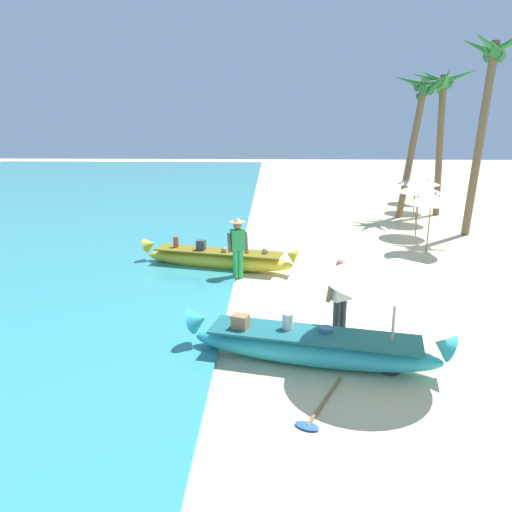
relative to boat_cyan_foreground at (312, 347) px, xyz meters
name	(u,v)px	position (x,y,z in m)	size (l,w,h in m)	color
ground_plane	(357,329)	(1.04, 1.47, -0.32)	(80.00, 80.00, 0.00)	beige
boat_cyan_foreground	(312,347)	(0.00, 0.00, 0.00)	(4.69, 1.70, 0.88)	#33B2BC
boat_yellow_midground	(218,259)	(-2.25, 5.46, -0.01)	(4.61, 1.68, 0.86)	yellow
person_vendor_hatted	(238,244)	(-1.63, 4.64, 0.65)	(0.58, 0.44, 1.68)	green
person_tourist_customer	(340,297)	(0.56, 0.77, 0.65)	(0.57, 0.44, 1.71)	#333842
patio_umbrella_large	(398,270)	(1.32, -0.23, 1.51)	(2.36, 2.36, 2.03)	#B7B7BC
parasol_row_0	(431,199)	(4.20, 7.37, 1.43)	(1.60, 1.60, 1.91)	#8E6B47
parasol_row_1	(420,188)	(4.50, 9.69, 1.43)	(1.60, 1.60, 1.91)	#8E6B47
parasol_row_2	(419,180)	(5.09, 11.85, 1.43)	(1.60, 1.60, 1.91)	#8E6B47
parasol_row_3	(417,173)	(5.70, 14.33, 1.43)	(1.60, 1.60, 1.91)	#8E6B47
parasol_row_4	(417,168)	(6.36, 16.76, 1.43)	(1.60, 1.60, 1.91)	#8E6B47
palm_tree_tall_inland	(422,100)	(5.31, 13.17, 4.49)	(2.86, 2.59, 5.95)	brown
palm_tree_leaning_seaward	(490,79)	(6.58, 9.93, 5.10)	(2.45, 2.46, 6.92)	brown
palm_tree_mid_cluster	(443,95)	(6.29, 13.68, 4.71)	(2.53, 2.61, 6.15)	brown
paddle	(319,409)	(-0.01, -1.46, -0.29)	(0.87, 1.51, 0.05)	#8E6B47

